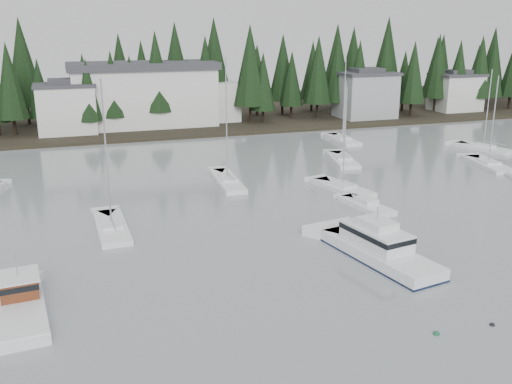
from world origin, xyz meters
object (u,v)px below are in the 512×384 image
house_east_b (456,91)px  harbor_inn (156,95)px  sailboat_1 (343,161)px  runabout_1 (366,207)px  cabin_cruiser_center (378,250)px  house_east_a (365,94)px  sailboat_7 (483,149)px  house_west (66,107)px  sailboat_10 (227,182)px  sailboat_2 (112,229)px  sailboat_6 (342,141)px  sailboat_5 (488,166)px  lobster_boat_brown (20,308)px  sailboat_4 (343,189)px

house_east_b → harbor_inn: harbor_inn is taller
sailboat_1 → runabout_1: size_ratio=1.56×
harbor_inn → cabin_cruiser_center: (6.68, -64.56, -5.06)m
house_east_a → sailboat_7: 30.24m
house_west → sailboat_1: (34.17, -30.84, -4.60)m
sailboat_10 → house_west: bearing=28.8°
house_east_a → house_east_b: bearing=5.2°
runabout_1 → cabin_cruiser_center: bearing=146.2°
sailboat_2 → runabout_1: (24.57, -1.66, 0.05)m
sailboat_2 → sailboat_10: (14.07, 11.77, 0.01)m
house_west → sailboat_6: (40.51, -18.38, -4.57)m
house_west → runabout_1: house_west is taller
house_east_a → sailboat_5: bearing=-94.8°
sailboat_7 → sailboat_10: 40.74m
cabin_cruiser_center → runabout_1: (5.46, 11.65, -0.58)m
house_east_b → sailboat_6: sailboat_6 is taller
house_east_a → house_east_b: 22.10m
lobster_boat_brown → harbor_inn: bearing=-21.7°
sailboat_10 → sailboat_4: bearing=-117.5°
sailboat_5 → sailboat_6: 23.21m
house_west → harbor_inn: harbor_inn is taller
sailboat_5 → runabout_1: (-23.58, -10.37, 0.07)m
lobster_boat_brown → sailboat_7: bearing=-68.3°
harbor_inn → cabin_cruiser_center: bearing=-84.1°
cabin_cruiser_center → lobster_boat_brown: bearing=81.5°
sailboat_6 → sailboat_7: bearing=-123.5°
cabin_cruiser_center → sailboat_7: size_ratio=0.96×
house_east_b → runabout_1: size_ratio=1.34×
sailboat_1 → house_east_a: bearing=-20.1°
sailboat_1 → sailboat_2: (-31.55, -17.08, 0.03)m
sailboat_5 → runabout_1: 25.76m
lobster_boat_brown → sailboat_10: (20.93, 25.68, -0.38)m
house_east_a → sailboat_4: size_ratio=0.90×
house_east_b → sailboat_4: 65.37m
lobster_boat_brown → sailboat_2: size_ratio=0.62×
sailboat_2 → harbor_inn: bearing=-14.6°
lobster_boat_brown → sailboat_1: 49.36m
house_east_a → lobster_boat_brown: house_east_a is taller
house_east_a → house_east_b: (22.00, 2.00, -0.50)m
sailboat_6 → sailboat_1: bearing=156.2°
sailboat_1 → sailboat_5: 18.59m
house_east_b → sailboat_4: bearing=-137.5°
house_east_b → lobster_boat_brown: bearing=-141.9°
house_east_b → house_east_a: bearing=-174.8°
lobster_boat_brown → sailboat_2: (6.86, 13.91, -0.39)m
cabin_cruiser_center → sailboat_4: bearing=-28.6°
sailboat_4 → sailboat_1: bearing=-39.3°
sailboat_1 → sailboat_5: sailboat_5 is taller
house_east_a → sailboat_5: 38.64m
sailboat_2 → sailboat_6: sailboat_6 is taller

